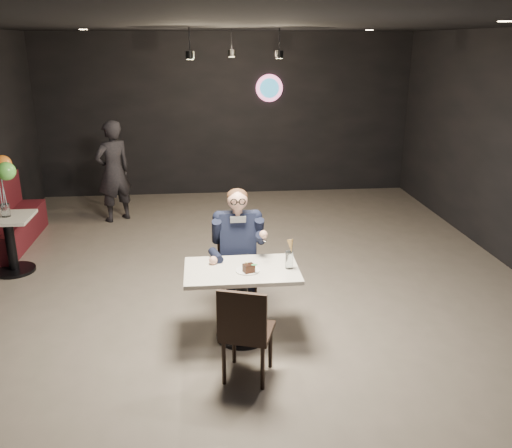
{
  "coord_description": "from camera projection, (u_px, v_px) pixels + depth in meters",
  "views": [
    {
      "loc": [
        -0.48,
        -5.82,
        2.83
      ],
      "look_at": [
        0.06,
        -0.43,
        1.0
      ],
      "focal_mm": 38.0,
      "sensor_mm": 36.0,
      "label": 1
    }
  ],
  "objects": [
    {
      "name": "balloon_vase",
      "position": [
        5.0,
        210.0,
        6.75
      ],
      "size": [
        0.11,
        0.11,
        0.16
      ],
      "primitive_type": "cylinder",
      "color": "silver",
      "rests_on": "side_table"
    },
    {
      "name": "wall_sign",
      "position": [
        269.0,
        88.0,
        10.09
      ],
      "size": [
        0.5,
        0.06,
        0.5
      ],
      "primitive_type": null,
      "color": "pink",
      "rests_on": "floor"
    },
    {
      "name": "wafer_cone",
      "position": [
        291.0,
        246.0,
        5.12
      ],
      "size": [
        0.08,
        0.08,
        0.12
      ],
      "primitive_type": "cone",
      "rotation": [
        0.0,
        0.0,
        0.26
      ],
      "color": "tan",
      "rests_on": "sundae_glass"
    },
    {
      "name": "floor",
      "position": [
        247.0,
        292.0,
        6.44
      ],
      "size": [
        9.0,
        9.0,
        0.0
      ],
      "primitive_type": "plane",
      "color": "slate",
      "rests_on": "ground"
    },
    {
      "name": "main_table",
      "position": [
        242.0,
        304.0,
        5.34
      ],
      "size": [
        1.1,
        0.7,
        0.75
      ],
      "primitive_type": "cube",
      "color": "white",
      "rests_on": "floor"
    },
    {
      "name": "mint_leaf",
      "position": [
        254.0,
        265.0,
        5.08
      ],
      "size": [
        0.06,
        0.04,
        0.01
      ],
      "primitive_type": "ellipsoid",
      "color": "#2A803C",
      "rests_on": "cake_slice"
    },
    {
      "name": "passerby",
      "position": [
        114.0,
        171.0,
        8.77
      ],
      "size": [
        0.72,
        0.68,
        1.65
      ],
      "primitive_type": "imported",
      "rotation": [
        0.0,
        0.0,
        3.78
      ],
      "color": "black",
      "rests_on": "floor"
    },
    {
      "name": "cake_slice",
      "position": [
        249.0,
        268.0,
        5.11
      ],
      "size": [
        0.12,
        0.11,
        0.07
      ],
      "primitive_type": "cube",
      "rotation": [
        0.0,
        0.0,
        0.35
      ],
      "color": "black",
      "rests_on": "dessert_plate"
    },
    {
      "name": "side_table",
      "position": [
        11.0,
        244.0,
        6.89
      ],
      "size": [
        0.6,
        0.6,
        0.75
      ],
      "primitive_type": "cube",
      "color": "white",
      "rests_on": "floor"
    },
    {
      "name": "pendant_lights",
      "position": [
        234.0,
        37.0,
        7.4
      ],
      "size": [
        1.4,
        1.2,
        0.36
      ],
      "primitive_type": "cube",
      "color": "black",
      "rests_on": "floor"
    },
    {
      "name": "dessert_plate",
      "position": [
        248.0,
        271.0,
        5.16
      ],
      "size": [
        0.23,
        0.23,
        0.01
      ],
      "primitive_type": "cylinder",
      "color": "white",
      "rests_on": "main_table"
    },
    {
      "name": "booth_bench",
      "position": [
        11.0,
        215.0,
        7.78
      ],
      "size": [
        0.46,
        1.86,
        0.93
      ],
      "primitive_type": "cube",
      "color": "#420E12",
      "rests_on": "floor"
    },
    {
      "name": "seated_man",
      "position": [
        238.0,
        251.0,
        5.75
      ],
      "size": [
        0.6,
        0.8,
        1.44
      ],
      "primitive_type": "cube",
      "color": "black",
      "rests_on": "floor"
    },
    {
      "name": "balloon_bunch",
      "position": [
        1.0,
        179.0,
        6.62
      ],
      "size": [
        0.41,
        0.41,
        0.67
      ],
      "primitive_type": "cube",
      "color": "yellow",
      "rests_on": "balloon_vase"
    },
    {
      "name": "chair_near",
      "position": [
        248.0,
        329.0,
        4.69
      ],
      "size": [
        0.54,
        0.57,
        0.92
      ],
      "primitive_type": "cube",
      "rotation": [
        0.0,
        0.0,
        -0.32
      ],
      "color": "black",
      "rests_on": "floor"
    },
    {
      "name": "sundae_glass",
      "position": [
        289.0,
        260.0,
        5.2
      ],
      "size": [
        0.08,
        0.08,
        0.17
      ],
      "primitive_type": "cylinder",
      "color": "silver",
      "rests_on": "main_table"
    },
    {
      "name": "chair_far",
      "position": [
        238.0,
        273.0,
        5.83
      ],
      "size": [
        0.42,
        0.46,
        0.92
      ],
      "primitive_type": "cube",
      "color": "black",
      "rests_on": "floor"
    }
  ]
}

